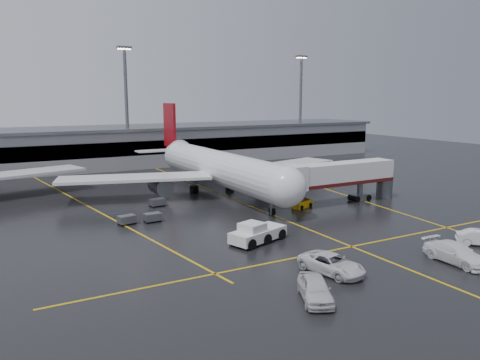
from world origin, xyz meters
TOP-DOWN VIEW (x-y plane):
  - ground at (0.00, 0.00)m, footprint 220.00×220.00m
  - apron_line_centre at (0.00, 0.00)m, footprint 0.25×90.00m
  - apron_line_stop at (0.00, -22.00)m, footprint 60.00×0.25m
  - apron_line_left at (-20.00, 10.00)m, footprint 9.99×69.35m
  - apron_line_right at (18.00, 10.00)m, footprint 7.57×69.64m
  - terminal at (0.00, 47.93)m, footprint 122.00×19.00m
  - light_mast_mid at (-5.00, 42.00)m, footprint 3.00×1.20m
  - light_mast_right at (40.00, 42.00)m, footprint 3.00×1.20m
  - main_airliner at (0.00, 9.70)m, footprint 48.80×45.60m
  - jet_bridge at (11.87, -6.00)m, footprint 19.90×3.40m
  - pushback_tractor at (-7.74, -16.06)m, footprint 7.05×4.56m
  - belt_loader at (5.96, -5.44)m, footprint 3.43×2.31m
  - service_van_a at (-6.58, -26.73)m, footprint 4.00×6.54m
  - service_van_b at (5.14, -30.26)m, footprint 2.71×6.38m
  - service_van_d at (-11.21, -30.37)m, footprint 4.23×5.67m
  - baggage_cart_a at (-14.71, -2.87)m, footprint 2.06×1.40m
  - baggage_cart_b at (-17.79, -2.47)m, footprint 2.20×1.63m
  - baggage_cart_c at (-11.46, 4.81)m, footprint 2.16×1.57m

SIDE VIEW (x-z plane):
  - ground at x=0.00m, z-range 0.00..0.00m
  - apron_line_centre at x=0.00m, z-range 0.00..0.02m
  - apron_line_stop at x=0.00m, z-range 0.00..0.02m
  - apron_line_left at x=-20.00m, z-range 0.00..0.02m
  - apron_line_right at x=18.00m, z-range 0.00..0.02m
  - belt_loader at x=5.96m, z-range -0.51..1.50m
  - baggage_cart_a at x=-14.71m, z-range 0.07..1.19m
  - baggage_cart_b at x=-17.79m, z-range 0.07..1.19m
  - baggage_cart_c at x=-11.46m, z-range 0.07..1.19m
  - service_van_a at x=-6.58m, z-range 0.00..1.69m
  - service_van_d at x=-11.21m, z-range 0.00..1.80m
  - service_van_b at x=5.14m, z-range 0.00..1.83m
  - pushback_tractor at x=-7.74m, z-range -0.24..2.10m
  - jet_bridge at x=11.87m, z-range 0.91..6.96m
  - main_airliner at x=0.00m, z-range -2.84..11.26m
  - terminal at x=0.00m, z-range 0.02..8.62m
  - light_mast_mid at x=-5.00m, z-range 1.75..27.20m
  - light_mast_right at x=40.00m, z-range 1.75..27.20m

